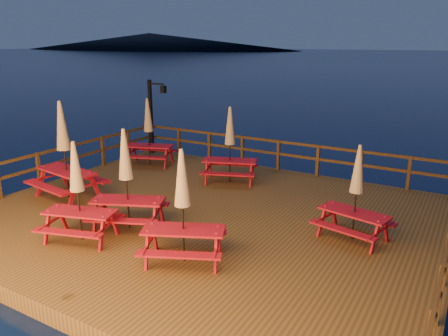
# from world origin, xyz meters

# --- Properties ---
(ground) EXTENTS (500.00, 500.00, 0.00)m
(ground) POSITION_xyz_m (0.00, 0.00, 0.00)
(ground) COLOR #051233
(ground) RESTS_ON ground
(deck) EXTENTS (12.00, 10.00, 0.40)m
(deck) POSITION_xyz_m (0.00, 0.00, 0.20)
(deck) COLOR #493517
(deck) RESTS_ON ground
(deck_piles) EXTENTS (11.44, 9.44, 1.40)m
(deck_piles) POSITION_xyz_m (0.00, 0.00, -0.30)
(deck_piles) COLOR #3A2712
(deck_piles) RESTS_ON ground
(railing) EXTENTS (11.80, 9.75, 1.10)m
(railing) POSITION_xyz_m (0.00, 1.78, 1.16)
(railing) COLOR #3A2712
(railing) RESTS_ON deck
(lamp_post) EXTENTS (0.85, 0.18, 3.00)m
(lamp_post) POSITION_xyz_m (-5.39, 4.55, 2.20)
(lamp_post) COLOR black
(lamp_post) RESTS_ON deck
(headland_left) EXTENTS (180.00, 84.00, 9.00)m
(headland_left) POSITION_xyz_m (-160.00, 190.00, 4.50)
(headland_left) COLOR black
(headland_left) RESTS_ON ground
(picnic_table_0) EXTENTS (1.98, 1.79, 2.36)m
(picnic_table_0) POSITION_xyz_m (-1.64, -2.77, 1.63)
(picnic_table_0) COLOR maroon
(picnic_table_0) RESTS_ON deck
(picnic_table_1) EXTENTS (2.13, 1.94, 2.49)m
(picnic_table_1) POSITION_xyz_m (-4.44, 3.06, 1.69)
(picnic_table_1) COLOR maroon
(picnic_table_1) RESTS_ON deck
(picnic_table_2) EXTENTS (1.84, 1.62, 2.28)m
(picnic_table_2) POSITION_xyz_m (3.83, 0.47, 1.58)
(picnic_table_2) COLOR maroon
(picnic_table_2) RESTS_ON deck
(picnic_table_3) EXTENTS (2.20, 2.04, 2.52)m
(picnic_table_3) POSITION_xyz_m (-1.13, -1.72, 1.71)
(picnic_table_3) COLOR maroon
(picnic_table_3) RESTS_ON deck
(picnic_table_4) EXTENTS (2.14, 2.00, 2.44)m
(picnic_table_4) POSITION_xyz_m (1.03, -2.40, 1.67)
(picnic_table_4) COLOR maroon
(picnic_table_4) RESTS_ON deck
(picnic_table_5) EXTENTS (2.14, 1.96, 2.49)m
(picnic_table_5) POSITION_xyz_m (-0.82, 2.78, 1.69)
(picnic_table_5) COLOR maroon
(picnic_table_5) RESTS_ON deck
(picnic_table_6) EXTENTS (2.23, 1.93, 2.88)m
(picnic_table_6) POSITION_xyz_m (-4.18, -0.99, 1.89)
(picnic_table_6) COLOR maroon
(picnic_table_6) RESTS_ON deck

